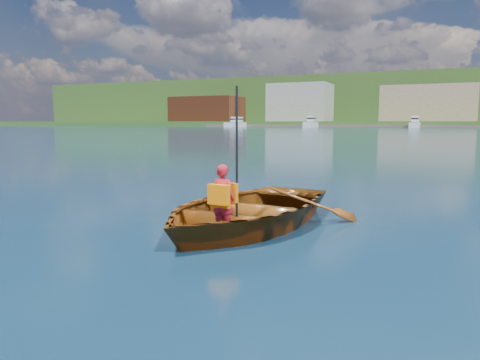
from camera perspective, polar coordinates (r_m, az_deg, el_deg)
The scene contains 8 objects.
ground at distance 8.25m, azimuth 8.58°, elevation -5.34°, with size 600.00×600.00×0.00m.
rowboat at distance 7.90m, azimuth 0.58°, elevation -3.63°, with size 3.55×4.62×0.89m.
child_paddler at distance 7.01m, azimuth -2.04°, elevation -2.12°, with size 0.41×0.37×2.19m.
shoreline at distance 244.54m, azimuth 23.81°, elevation 8.50°, with size 400.00×140.00×22.00m.
dock at distance 155.85m, azimuth 22.50°, elevation 6.05°, with size 160.00×11.93×0.80m.
waterfront_buildings at distance 173.16m, azimuth 21.02°, elevation 8.60°, with size 202.00×16.00×14.00m.
marina_yachts at distance 151.09m, azimuth 24.54°, elevation 6.28°, with size 146.60×12.11×3.95m.
hillside_trees at distance 244.05m, azimuth 24.71°, elevation 10.14°, with size 282.98×86.44×24.03m.
Camera 1 is at (2.13, -7.78, 1.76)m, focal length 35.00 mm.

